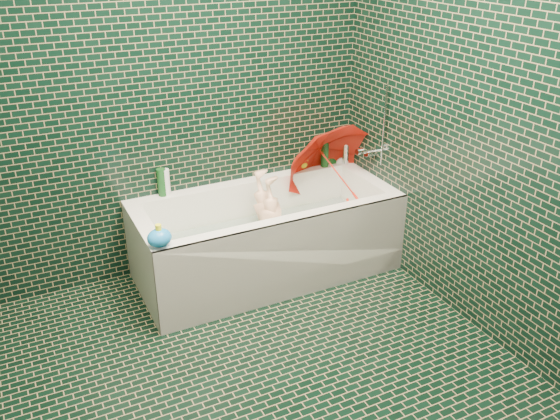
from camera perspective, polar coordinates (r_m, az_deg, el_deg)
name	(u,v)px	position (r m, az deg, el deg)	size (l,w,h in m)	color
floor	(272,385)	(3.19, -0.80, -16.51)	(2.80, 2.80, 0.00)	black
wall_back	(173,86)	(3.78, -10.29, 11.68)	(2.80, 2.80, 0.00)	black
wall_front	(526,352)	(1.54, 22.59, -12.48)	(2.80, 2.80, 0.00)	black
wall_right	(499,119)	(3.27, 20.32, 8.24)	(2.80, 2.80, 0.00)	black
bathtub	(267,245)	(3.97, -1.23, -3.39)	(1.70, 0.75, 0.55)	white
bath_mat	(266,251)	(4.01, -1.33, -3.98)	(1.35, 0.47, 0.01)	green
water	(266,232)	(3.94, -1.35, -2.16)	(1.48, 0.53, 0.00)	silver
faucet	(374,147)	(4.12, 9.01, 6.00)	(0.18, 0.19, 0.55)	silver
child	(273,228)	(3.97, -0.67, -1.78)	(0.29, 0.19, 0.80)	beige
umbrella	(338,173)	(4.14, 5.56, 3.54)	(0.66, 0.66, 0.58)	red
soap_bottle_a	(342,164)	(4.41, 6.00, 4.44)	(0.11, 0.11, 0.27)	white
soap_bottle_b	(344,161)	(4.46, 6.14, 4.68)	(0.08, 0.09, 0.19)	#481D6D
soap_bottle_c	(333,164)	(4.40, 5.09, 4.43)	(0.13, 0.13, 0.16)	#14471A
bottle_right_tall	(325,153)	(4.32, 4.33, 5.49)	(0.06, 0.06, 0.21)	#14471A
bottle_right_pump	(346,153)	(4.38, 6.34, 5.51)	(0.05, 0.05, 0.17)	silver
bottle_left_tall	(162,182)	(3.91, -11.29, 2.63)	(0.06, 0.06, 0.18)	#14471A
bottle_left_short	(166,182)	(3.91, -10.92, 2.65)	(0.05, 0.05, 0.18)	white
rubber_duck	(303,164)	(4.29, 2.22, 4.48)	(0.11, 0.07, 0.09)	#FFFC1A
bath_toy	(159,238)	(3.30, -11.53, -2.62)	(0.14, 0.11, 0.13)	#1A85EB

